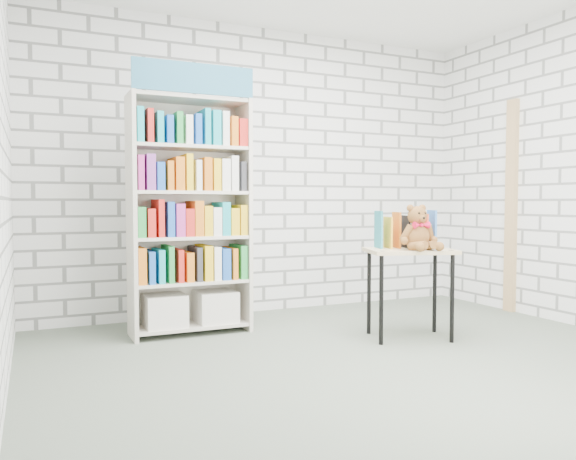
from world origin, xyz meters
name	(u,v)px	position (x,y,z in m)	size (l,w,h in m)	color
ground	(374,362)	(0.00, 0.00, 0.00)	(4.50, 4.50, 0.00)	#535D4F
room_shell	(376,98)	(0.00, 0.00, 1.78)	(4.52, 4.02, 2.81)	silver
bookshelf	(190,214)	(-0.92, 1.36, 1.00)	(0.97, 0.38, 2.18)	beige
display_table	(410,261)	(0.63, 0.45, 0.62)	(0.78, 0.64, 0.72)	tan
table_books	(405,231)	(0.66, 0.56, 0.86)	(0.51, 0.34, 0.28)	teal
teddy_bear	(418,232)	(0.63, 0.35, 0.86)	(0.33, 0.31, 0.36)	brown
door_trim	(511,206)	(2.23, 0.95, 1.05)	(0.05, 0.12, 2.10)	tan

